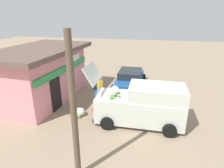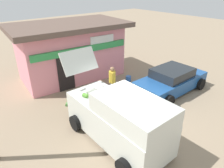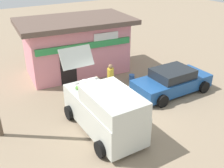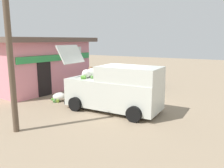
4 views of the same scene
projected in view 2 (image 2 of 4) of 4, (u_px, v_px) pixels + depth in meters
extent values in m
plane|color=gray|center=(133.00, 120.00, 8.88)|extent=(60.00, 60.00, 0.00)
cube|color=pink|center=(71.00, 53.00, 12.39)|extent=(6.05, 3.58, 3.03)
cube|color=green|center=(82.00, 50.00, 10.94)|extent=(5.50, 0.60, 0.36)
cube|color=black|center=(66.00, 73.00, 10.94)|extent=(0.90, 0.14, 2.00)
cube|color=white|center=(102.00, 41.00, 11.46)|extent=(1.50, 0.19, 0.60)
cube|color=brown|center=(68.00, 25.00, 11.65)|extent=(6.99, 4.52, 0.27)
cube|color=silver|center=(116.00, 121.00, 7.50)|extent=(1.72, 4.25, 1.24)
cube|color=silver|center=(133.00, 109.00, 6.52)|extent=(1.65, 2.64, 0.64)
cube|color=black|center=(165.00, 130.00, 5.66)|extent=(1.45, 0.08, 0.49)
cube|color=silver|center=(79.00, 61.00, 8.38)|extent=(1.54, 0.55, 0.88)
ellipsoid|color=silver|center=(91.00, 90.00, 7.98)|extent=(0.47, 0.40, 0.40)
ellipsoid|color=silver|center=(99.00, 88.00, 8.09)|extent=(0.50, 0.42, 0.42)
cylinder|color=#519844|center=(93.00, 90.00, 8.20)|extent=(0.29, 0.21, 0.13)
cylinder|color=#559A31|center=(85.00, 95.00, 7.81)|extent=(0.21, 0.24, 0.16)
cylinder|color=#589F3C|center=(102.00, 90.00, 8.18)|extent=(0.16, 0.30, 0.15)
cylinder|color=#609C46|center=(96.00, 96.00, 7.82)|extent=(0.27, 0.27, 0.12)
cube|color=black|center=(85.00, 108.00, 9.23)|extent=(1.62, 0.08, 0.16)
cube|color=red|center=(71.00, 102.00, 8.59)|extent=(0.14, 0.06, 0.20)
cube|color=red|center=(97.00, 92.00, 9.35)|extent=(0.14, 0.06, 0.20)
cylinder|color=black|center=(124.00, 168.00, 6.19)|extent=(0.22, 0.63, 0.63)
cylinder|color=black|center=(162.00, 141.00, 7.24)|extent=(0.22, 0.63, 0.63)
cylinder|color=black|center=(75.00, 123.00, 8.18)|extent=(0.22, 0.63, 0.63)
cylinder|color=black|center=(111.00, 107.00, 9.23)|extent=(0.22, 0.63, 0.63)
cube|color=#1E4C8C|center=(171.00, 82.00, 11.06)|extent=(4.25, 1.80, 0.66)
cube|color=#1E2328|center=(172.00, 73.00, 10.81)|extent=(2.04, 1.58, 0.48)
cylinder|color=black|center=(201.00, 84.00, 11.30)|extent=(0.63, 0.22, 0.63)
cylinder|color=black|center=(172.00, 73.00, 12.64)|extent=(0.63, 0.22, 0.63)
cylinder|color=black|center=(169.00, 101.00, 9.66)|extent=(0.63, 0.22, 0.63)
cylinder|color=black|center=(139.00, 87.00, 11.00)|extent=(0.63, 0.22, 0.63)
cylinder|color=navy|center=(112.00, 91.00, 10.35)|extent=(0.15, 0.15, 0.85)
cylinder|color=navy|center=(112.00, 88.00, 10.65)|extent=(0.15, 0.15, 0.85)
cylinder|color=gold|center=(112.00, 77.00, 10.18)|extent=(0.48, 0.48, 0.60)
sphere|color=#8C6647|center=(112.00, 69.00, 9.99)|extent=(0.23, 0.23, 0.23)
cylinder|color=gold|center=(112.00, 78.00, 9.95)|extent=(0.09, 0.09, 0.57)
cylinder|color=gold|center=(112.00, 75.00, 10.38)|extent=(0.09, 0.09, 0.57)
cylinder|color=#4C4C51|center=(88.00, 100.00, 9.53)|extent=(0.15, 0.15, 0.84)
cylinder|color=#4C4C51|center=(92.00, 103.00, 9.29)|extent=(0.15, 0.15, 0.84)
cylinder|color=#3872B2|center=(94.00, 89.00, 9.29)|extent=(0.69, 0.34, 0.62)
sphere|color=#8C6647|center=(100.00, 82.00, 9.38)|extent=(0.23, 0.23, 0.23)
cylinder|color=#3872B2|center=(96.00, 88.00, 9.65)|extent=(0.09, 0.09, 0.57)
cylinder|color=#3872B2|center=(102.00, 92.00, 9.31)|extent=(0.09, 0.09, 0.57)
ellipsoid|color=silver|center=(73.00, 99.00, 9.98)|extent=(0.76, 0.85, 0.46)
cylinder|color=olive|center=(71.00, 104.00, 9.85)|extent=(0.27, 0.24, 0.16)
cylinder|color=#5CB633|center=(69.00, 100.00, 10.30)|extent=(0.23, 0.25, 0.11)
cylinder|color=#509346|center=(67.00, 104.00, 9.90)|extent=(0.24, 0.25, 0.13)
cylinder|color=blue|center=(128.00, 79.00, 12.29)|extent=(0.32, 0.32, 0.33)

